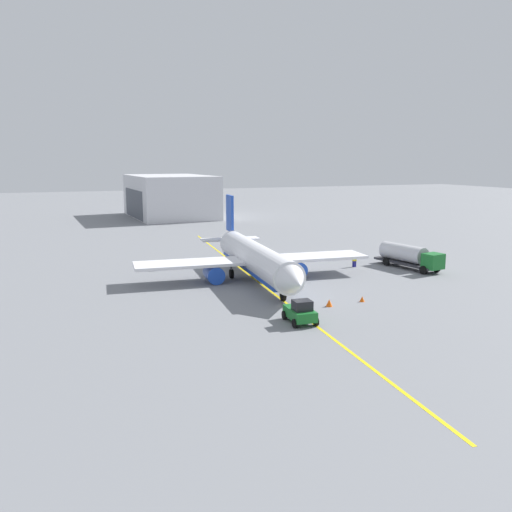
# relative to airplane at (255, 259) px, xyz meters

# --- Properties ---
(ground_plane) EXTENTS (400.00, 400.00, 0.00)m
(ground_plane) POSITION_rel_airplane_xyz_m (0.51, -0.05, -2.59)
(ground_plane) COLOR slate
(airplane) EXTENTS (31.45, 29.32, 9.53)m
(airplane) POSITION_rel_airplane_xyz_m (0.00, 0.00, 0.00)
(airplane) COLOR white
(airplane) RESTS_ON ground
(fuel_tanker) EXTENTS (10.67, 4.27, 3.15)m
(fuel_tanker) POSITION_rel_airplane_xyz_m (1.45, 21.82, -0.86)
(fuel_tanker) COLOR #2D2D33
(fuel_tanker) RESTS_ON ground
(pushback_tug) EXTENTS (3.74, 2.54, 2.20)m
(pushback_tug) POSITION_rel_airplane_xyz_m (17.99, -2.62, -1.58)
(pushback_tug) COLOR #196B28
(pushback_tug) RESTS_ON ground
(refueling_worker) EXTENTS (0.49, 0.60, 1.71)m
(refueling_worker) POSITION_rel_airplane_xyz_m (-2.06, 15.49, -1.76)
(refueling_worker) COLOR navy
(refueling_worker) RESTS_ON ground
(safety_cone_nose) EXTENTS (0.52, 0.52, 0.58)m
(safety_cone_nose) POSITION_rel_airplane_xyz_m (13.81, 6.57, -2.30)
(safety_cone_nose) COLOR #F2590F
(safety_cone_nose) RESTS_ON ground
(safety_cone_wingtip) EXTENTS (0.66, 0.66, 0.74)m
(safety_cone_wingtip) POSITION_rel_airplane_xyz_m (14.17, 2.48, -2.22)
(safety_cone_wingtip) COLOR #F2590F
(safety_cone_wingtip) RESTS_ON ground
(distant_hangar) EXTENTS (29.62, 19.57, 10.58)m
(distant_hangar) POSITION_rel_airplane_xyz_m (-75.40, 6.04, 2.70)
(distant_hangar) COLOR silver
(distant_hangar) RESTS_ON ground
(taxi_line_marking) EXTENTS (79.32, 7.31, 0.01)m
(taxi_line_marking) POSITION_rel_airplane_xyz_m (0.51, -0.05, -2.58)
(taxi_line_marking) COLOR yellow
(taxi_line_marking) RESTS_ON ground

